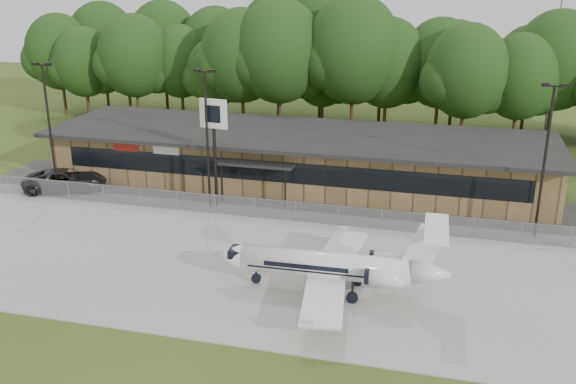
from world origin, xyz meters
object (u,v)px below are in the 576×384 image
(suv, at_px, (65,180))
(pole_sign, at_px, (214,125))
(business_jet, at_px, (334,267))
(terminal, at_px, (298,156))

(suv, xyz_separation_m, pole_sign, (12.89, -0.10, 5.30))
(business_jet, distance_m, suv, 26.57)
(terminal, bearing_deg, pole_sign, -122.59)
(business_jet, height_order, suv, business_jet)
(suv, height_order, pole_sign, pole_sign)
(terminal, relative_size, pole_sign, 5.07)
(terminal, height_order, suv, terminal)
(suv, distance_m, pole_sign, 13.94)
(business_jet, bearing_deg, pole_sign, 132.42)
(suv, bearing_deg, pole_sign, -112.25)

